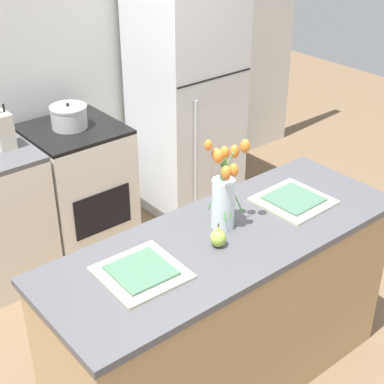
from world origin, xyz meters
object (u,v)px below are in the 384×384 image
object	(u,v)px
plate_setting_right	(294,200)
pear_figurine	(218,237)
refrigerator	(186,96)
cooking_pot	(69,117)
knife_block	(2,130)
flower_vase	(224,193)
stove_range	(79,188)
plate_setting_left	(141,272)

from	to	relation	value
plate_setting_right	pear_figurine	bearing A→B (deg)	-174.87
refrigerator	cooking_pot	xyz separation A→B (m)	(-0.96, 0.02, 0.07)
knife_block	plate_setting_right	bearing A→B (deg)	-62.29
refrigerator	knife_block	distance (m)	1.42
flower_vase	pear_figurine	xyz separation A→B (m)	(-0.13, -0.11, -0.13)
stove_range	flower_vase	world-z (taller)	flower_vase
stove_range	refrigerator	world-z (taller)	refrigerator
pear_figurine	plate_setting_right	distance (m)	0.56
plate_setting_left	plate_setting_right	xyz separation A→B (m)	(0.93, 0.00, 0.00)
refrigerator	plate_setting_left	size ratio (longest dim) A/B	5.36
stove_range	pear_figurine	distance (m)	1.73
plate_setting_left	knife_block	xyz separation A→B (m)	(0.10, 1.58, 0.08)
stove_range	plate_setting_left	bearing A→B (deg)	-109.65
stove_range	refrigerator	xyz separation A→B (m)	(0.95, 0.00, 0.45)
plate_setting_left	cooking_pot	world-z (taller)	cooking_pot
stove_range	knife_block	distance (m)	0.73
refrigerator	flower_vase	bearing A→B (deg)	-123.41
refrigerator	pear_figurine	bearing A→B (deg)	-124.76
pear_figurine	plate_setting_left	bearing A→B (deg)	172.59
flower_vase	plate_setting_right	size ratio (longest dim) A/B	1.30
refrigerator	flower_vase	world-z (taller)	refrigerator
plate_setting_left	stove_range	bearing A→B (deg)	70.35
pear_figurine	plate_setting_right	xyz separation A→B (m)	(0.55, 0.05, -0.04)
pear_figurine	plate_setting_left	xyz separation A→B (m)	(-0.38, 0.05, -0.04)
pear_figurine	knife_block	distance (m)	1.66
cooking_pot	knife_block	xyz separation A→B (m)	(-0.46, -0.02, 0.04)
refrigerator	plate_setting_right	size ratio (longest dim) A/B	5.36
flower_vase	pear_figurine	size ratio (longest dim) A/B	3.72
plate_setting_left	plate_setting_right	world-z (taller)	same
stove_range	flower_vase	distance (m)	1.66
plate_setting_right	cooking_pot	size ratio (longest dim) A/B	1.41
flower_vase	plate_setting_right	xyz separation A→B (m)	(0.42, -0.06, -0.17)
stove_range	knife_block	xyz separation A→B (m)	(-0.46, -0.00, 0.56)
pear_figurine	cooking_pot	bearing A→B (deg)	83.90
pear_figurine	plate_setting_right	bearing A→B (deg)	5.13
refrigerator	plate_setting_left	xyz separation A→B (m)	(-1.52, -1.59, 0.03)
refrigerator	plate_setting_right	xyz separation A→B (m)	(-0.58, -1.59, 0.03)
cooking_pot	plate_setting_right	bearing A→B (deg)	-76.82
refrigerator	flower_vase	distance (m)	1.84
flower_vase	plate_setting_right	bearing A→B (deg)	-7.78
flower_vase	plate_setting_left	xyz separation A→B (m)	(-0.51, -0.06, -0.17)
refrigerator	knife_block	size ratio (longest dim) A/B	6.71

